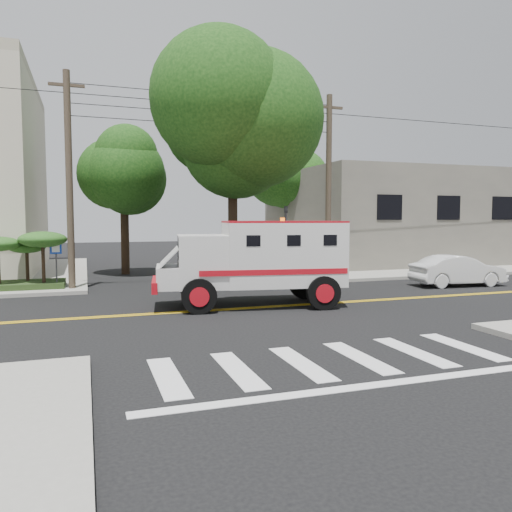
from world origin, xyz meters
name	(u,v)px	position (x,y,z in m)	size (l,w,h in m)	color
ground	(244,308)	(0.00, 0.00, 0.00)	(100.00, 100.00, 0.00)	black
sidewalk_ne	(373,262)	(13.50, 13.50, 0.07)	(17.00, 17.00, 0.15)	gray
building_right	(389,217)	(15.00, 14.00, 3.15)	(14.00, 12.00, 6.00)	#605C52
utility_pole_left	(69,183)	(-5.60, 6.00, 4.50)	(0.28, 0.28, 9.00)	#382D23
utility_pole_right	(328,188)	(6.30, 6.20, 4.50)	(0.28, 0.28, 9.00)	#382D23
tree_main	(243,127)	(1.94, 6.21, 7.20)	(6.08, 5.70, 9.85)	black
tree_left	(130,168)	(-2.68, 11.79, 5.73)	(4.48, 4.20, 7.70)	black
tree_right	(298,174)	(8.84, 15.77, 6.09)	(4.80, 4.50, 8.20)	black
traffic_signal	(286,236)	(3.80, 5.60, 2.23)	(0.15, 0.18, 3.60)	#3F3F42
accessibility_sign	(56,259)	(-6.20, 6.17, 1.37)	(0.45, 0.10, 2.02)	#3F3F42
palm_planter	(24,252)	(-7.44, 6.62, 1.65)	(3.52, 2.63, 2.36)	#1E3314
armored_truck	(259,258)	(0.65, 0.36, 1.68)	(6.75, 3.40, 2.95)	silver
parked_sedan	(458,271)	(10.81, 2.26, 0.69)	(1.46, 4.19, 1.38)	silver
pedestrian_a	(305,256)	(5.95, 8.16, 1.03)	(0.64, 0.42, 1.75)	gray
pedestrian_b	(330,256)	(7.74, 8.76, 0.94)	(0.76, 0.60, 1.57)	gray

